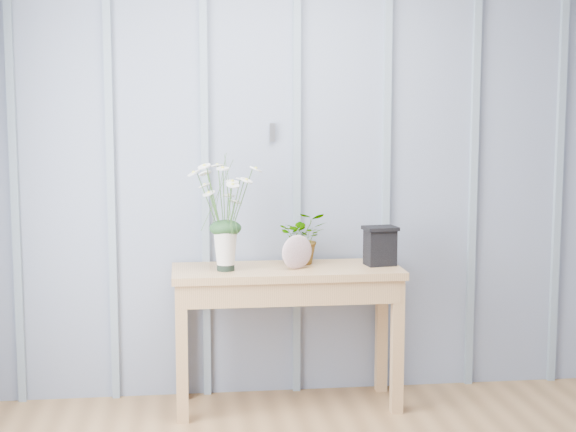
{
  "coord_description": "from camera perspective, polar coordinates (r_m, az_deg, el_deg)",
  "views": [
    {
      "loc": [
        -0.89,
        -2.52,
        1.61
      ],
      "look_at": [
        -0.33,
        1.94,
        1.03
      ],
      "focal_mm": 55.0,
      "sensor_mm": 36.0,
      "label": 1
    }
  ],
  "objects": [
    {
      "name": "room_shell",
      "position": [
        3.57,
        7.57,
        13.33
      ],
      "size": [
        4.0,
        4.5,
        2.5
      ],
      "color": "gray",
      "rests_on": "ground"
    },
    {
      "name": "sideboard",
      "position": [
        4.66,
        -0.08,
        -4.74
      ],
      "size": [
        1.2,
        0.45,
        0.75
      ],
      "color": "#AA8050",
      "rests_on": "ground"
    },
    {
      "name": "daisy_vase",
      "position": [
        4.51,
        -4.09,
        0.94
      ],
      "size": [
        0.4,
        0.31,
        0.57
      ],
      "color": "black",
      "rests_on": "sideboard"
    },
    {
      "name": "spider_plant",
      "position": [
        4.72,
        0.98,
        -1.41
      ],
      "size": [
        0.27,
        0.24,
        0.28
      ],
      "primitive_type": "imported",
      "rotation": [
        0.0,
        0.0,
        -0.06
      ],
      "color": "#18361B",
      "rests_on": "sideboard"
    },
    {
      "name": "felt_disc_vessel",
      "position": [
        4.58,
        0.58,
        -2.34
      ],
      "size": [
        0.18,
        0.12,
        0.18
      ],
      "primitive_type": "ellipsoid",
      "rotation": [
        0.0,
        0.0,
        0.43
      ],
      "color": "#865167",
      "rests_on": "sideboard"
    },
    {
      "name": "carved_box",
      "position": [
        4.71,
        5.98,
        -1.9
      ],
      "size": [
        0.19,
        0.16,
        0.21
      ],
      "color": "black",
      "rests_on": "sideboard"
    }
  ]
}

